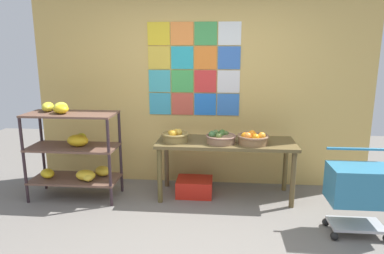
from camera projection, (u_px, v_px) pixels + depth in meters
The scene contains 8 objects.
back_wall_with_art at pixel (201, 77), 4.62m from camera, with size 4.53×0.07×2.95m.
banana_shelf_unit at pixel (73, 146), 4.26m from camera, with size 1.09×0.48×1.22m.
display_table at pixel (226, 148), 4.29m from camera, with size 1.71×0.63×0.73m.
fruit_basket_back_left at pixel (175, 136), 4.25m from camera, with size 0.34×0.34×0.16m.
fruit_basket_right at pixel (220, 138), 4.19m from camera, with size 0.37×0.37×0.15m.
fruit_basket_left at pixel (253, 138), 4.12m from camera, with size 0.38×0.38×0.17m.
produce_crate_under_table at pixel (194, 187), 4.44m from camera, with size 0.45×0.36×0.22m, color red.
shopping_cart at pixel (360, 188), 3.41m from camera, with size 0.60×0.43×0.85m.
Camera 1 is at (0.30, -2.74, 1.84)m, focal length 32.17 mm.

